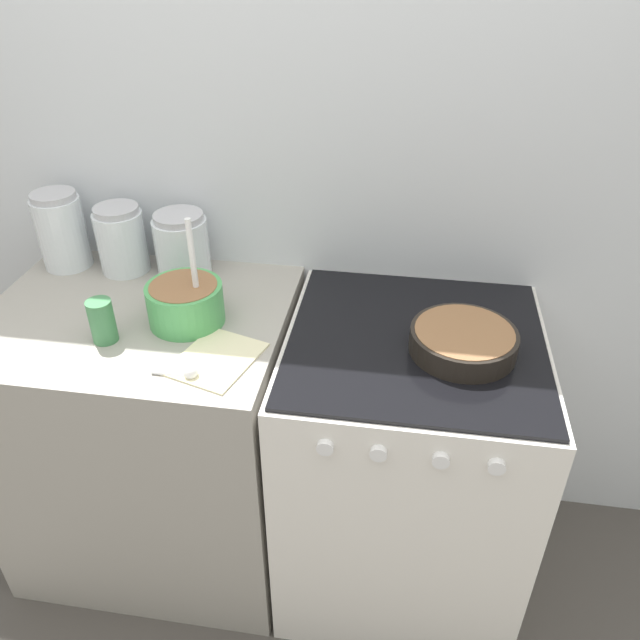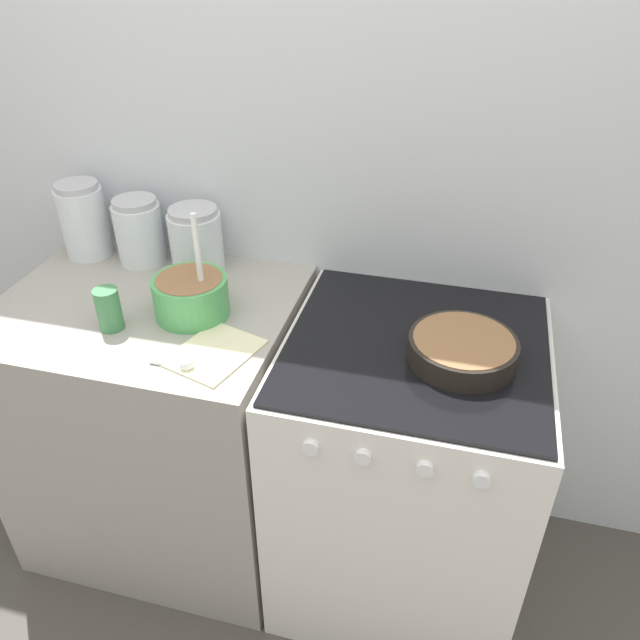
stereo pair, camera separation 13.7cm
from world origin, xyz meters
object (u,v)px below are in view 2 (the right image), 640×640
object	(u,v)px
storage_jar_left	(85,224)
storage_jar_middle	(140,235)
stove	(404,469)
baking_pan	(463,349)
tin_can	(109,309)
storage_jar_right	(196,243)
mixing_bowl	(191,294)

from	to	relation	value
storage_jar_left	storage_jar_middle	distance (m)	0.19
storage_jar_middle	stove	bearing A→B (deg)	-14.90
baking_pan	tin_can	distance (m)	0.94
baking_pan	storage_jar_right	size ratio (longest dim) A/B	1.36
storage_jar_right	storage_jar_middle	bearing A→B (deg)	180.00
storage_jar_left	stove	bearing A→B (deg)	-12.40
baking_pan	storage_jar_middle	xyz separation A→B (m)	(-1.04, 0.28, 0.06)
mixing_bowl	storage_jar_left	distance (m)	0.55
mixing_bowl	baking_pan	bearing A→B (deg)	-1.95
baking_pan	storage_jar_left	distance (m)	1.27
baking_pan	storage_jar_middle	distance (m)	1.08
baking_pan	tin_can	xyz separation A→B (m)	(-0.93, -0.09, 0.03)
mixing_bowl	storage_jar_middle	world-z (taller)	mixing_bowl
stove	baking_pan	world-z (taller)	baking_pan
baking_pan	storage_jar_right	distance (m)	0.89
baking_pan	storage_jar_middle	bearing A→B (deg)	164.74
storage_jar_middle	storage_jar_left	bearing A→B (deg)	180.00
storage_jar_middle	tin_can	distance (m)	0.39
storage_jar_right	tin_can	xyz separation A→B (m)	(-0.09, -0.38, -0.03)
stove	baking_pan	size ratio (longest dim) A/B	3.40
storage_jar_middle	storage_jar_right	bearing A→B (deg)	0.00
mixing_bowl	tin_can	xyz separation A→B (m)	(-0.18, -0.12, -0.01)
baking_pan	storage_jar_middle	world-z (taller)	storage_jar_middle
storage_jar_middle	storage_jar_right	xyz separation A→B (m)	(0.19, 0.00, -0.00)
storage_jar_left	storage_jar_middle	size ratio (longest dim) A/B	1.16
mixing_bowl	baking_pan	size ratio (longest dim) A/B	1.13
storage_jar_right	tin_can	bearing A→B (deg)	-103.31
mixing_bowl	baking_pan	distance (m)	0.75
stove	mixing_bowl	size ratio (longest dim) A/B	3.00
mixing_bowl	storage_jar_right	world-z (taller)	mixing_bowl
baking_pan	mixing_bowl	bearing A→B (deg)	178.05
stove	storage_jar_middle	size ratio (longest dim) A/B	4.41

